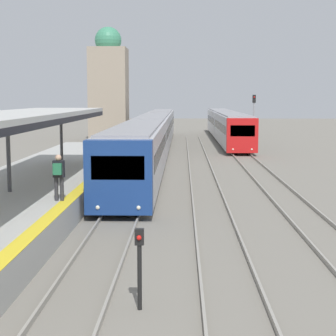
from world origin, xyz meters
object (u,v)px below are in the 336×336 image
at_px(signal_post_near, 139,260).
at_px(signal_mast_far, 254,115).
at_px(train_near, 154,133).
at_px(train_far, 226,124).
at_px(person_on_platform, 59,174).

xyz_separation_m(signal_post_near, signal_mast_far, (7.26, 38.12, 1.96)).
xyz_separation_m(train_near, signal_post_near, (1.47, -34.67, -0.64)).
bearing_deg(train_far, signal_post_near, -96.53).
xyz_separation_m(train_near, train_far, (7.19, 15.32, -0.03)).
distance_m(person_on_platform, train_far, 43.25).
bearing_deg(person_on_platform, signal_mast_far, 70.53).
xyz_separation_m(person_on_platform, train_far, (9.20, 42.25, -0.23)).
height_order(person_on_platform, train_near, train_near).
xyz_separation_m(person_on_platform, train_near, (2.00, 26.93, -0.21)).
bearing_deg(signal_post_near, person_on_platform, 114.19).
relative_size(train_near, signal_mast_far, 10.56).
relative_size(train_far, signal_mast_far, 7.02).
relative_size(person_on_platform, signal_post_near, 0.91).
xyz_separation_m(train_far, signal_mast_far, (1.54, -11.88, 1.35)).
bearing_deg(person_on_platform, train_near, 85.75).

